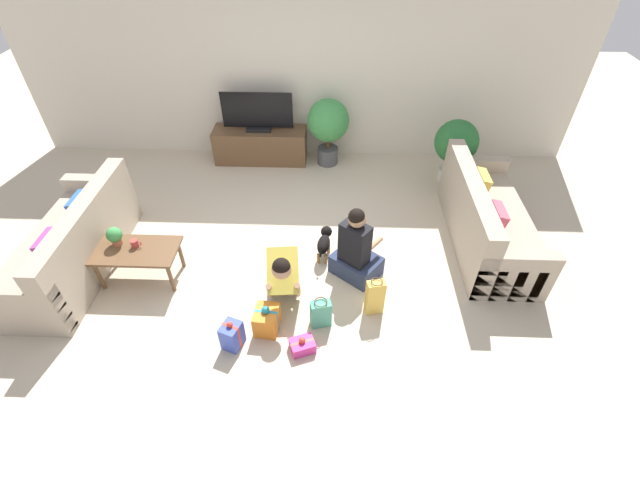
% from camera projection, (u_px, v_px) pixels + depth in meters
% --- Properties ---
extents(ground_plane, '(16.00, 16.00, 0.00)m').
position_uv_depth(ground_plane, '(287.00, 260.00, 5.20)').
color(ground_plane, beige).
extents(wall_back, '(8.40, 0.06, 2.60)m').
position_uv_depth(wall_back, '(299.00, 73.00, 6.31)').
color(wall_back, beige).
rests_on(wall_back, ground_plane).
extents(sofa_left, '(0.83, 2.05, 0.88)m').
position_uv_depth(sofa_left, '(73.00, 246.00, 4.91)').
color(sofa_left, tan).
rests_on(sofa_left, ground_plane).
extents(sofa_right, '(0.83, 2.05, 0.88)m').
position_uv_depth(sofa_right, '(486.00, 221.00, 5.27)').
color(sofa_right, tan).
rests_on(sofa_right, ground_plane).
extents(coffee_table, '(0.92, 0.51, 0.43)m').
position_uv_depth(coffee_table, '(137.00, 253.00, 4.74)').
color(coffee_table, brown).
rests_on(coffee_table, ground_plane).
extents(tv_console, '(1.44, 0.45, 0.53)m').
position_uv_depth(tv_console, '(261.00, 145.00, 6.79)').
color(tv_console, brown).
rests_on(tv_console, ground_plane).
extents(tv, '(1.07, 0.20, 0.59)m').
position_uv_depth(tv, '(257.00, 114.00, 6.44)').
color(tv, black).
rests_on(tv, tv_console).
extents(potted_plant_back_right, '(0.63, 0.63, 1.05)m').
position_uv_depth(potted_plant_back_right, '(328.00, 124.00, 6.46)').
color(potted_plant_back_right, '#4C4C51').
rests_on(potted_plant_back_right, ground_plane).
extents(potted_plant_corner_right, '(0.62, 0.62, 0.96)m').
position_uv_depth(potted_plant_corner_right, '(456.00, 145.00, 6.11)').
color(potted_plant_corner_right, beige).
rests_on(potted_plant_corner_right, ground_plane).
extents(person_kneeling, '(0.39, 0.80, 0.78)m').
position_uv_depth(person_kneeling, '(284.00, 272.00, 4.57)').
color(person_kneeling, '#23232D').
rests_on(person_kneeling, ground_plane).
extents(person_sitting, '(0.66, 0.64, 0.96)m').
position_uv_depth(person_sitting, '(356.00, 252.00, 4.80)').
color(person_sitting, '#283351').
rests_on(person_sitting, ground_plane).
extents(dog, '(0.19, 0.50, 0.33)m').
position_uv_depth(dog, '(324.00, 241.00, 5.13)').
color(dog, black).
rests_on(dog, ground_plane).
extents(gift_box_a, '(0.26, 0.30, 0.33)m').
position_uv_depth(gift_box_a, '(267.00, 320.00, 4.34)').
color(gift_box_a, orange).
rests_on(gift_box_a, ground_plane).
extents(gift_box_b, '(0.23, 0.25, 0.35)m').
position_uv_depth(gift_box_b, '(232.00, 335.00, 4.19)').
color(gift_box_b, '#3D51BC').
rests_on(gift_box_b, ground_plane).
extents(gift_box_c, '(0.28, 0.25, 0.18)m').
position_uv_depth(gift_box_c, '(302.00, 345.00, 4.20)').
color(gift_box_c, '#CC3389').
rests_on(gift_box_c, ground_plane).
extents(gift_bag_a, '(0.21, 0.15, 0.46)m').
position_uv_depth(gift_bag_a, '(375.00, 297.00, 4.46)').
color(gift_bag_a, '#E5B74C').
rests_on(gift_bag_a, ground_plane).
extents(gift_bag_b, '(0.23, 0.16, 0.35)m').
position_uv_depth(gift_bag_b, '(321.00, 313.00, 4.37)').
color(gift_bag_b, '#4CA384').
rests_on(gift_bag_b, ground_plane).
extents(mug, '(0.12, 0.08, 0.09)m').
position_uv_depth(mug, '(135.00, 243.00, 4.71)').
color(mug, '#B23D38').
rests_on(mug, coffee_table).
extents(tabletop_plant, '(0.17, 0.17, 0.22)m').
position_uv_depth(tabletop_plant, '(115.00, 236.00, 4.69)').
color(tabletop_plant, '#A36042').
rests_on(tabletop_plant, coffee_table).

